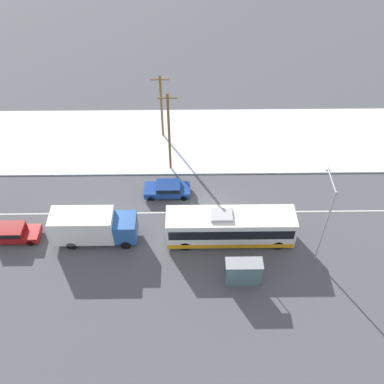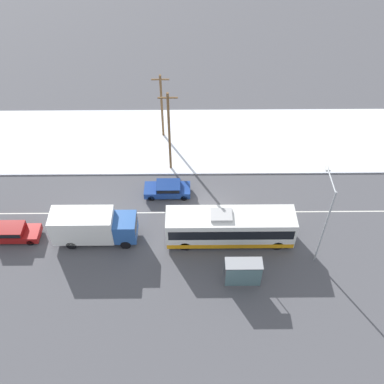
{
  "view_description": "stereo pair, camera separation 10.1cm",
  "coord_description": "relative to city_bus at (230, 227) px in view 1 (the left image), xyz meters",
  "views": [
    {
      "loc": [
        -1.77,
        -27.76,
        31.06
      ],
      "look_at": [
        -1.42,
        1.28,
        1.4
      ],
      "focal_mm": 42.0,
      "sensor_mm": 36.0,
      "label": 1
    },
    {
      "loc": [
        -1.67,
        -27.76,
        31.06
      ],
      "look_at": [
        -1.42,
        1.28,
        1.4
      ],
      "focal_mm": 42.0,
      "sensor_mm": 36.0,
      "label": 2
    }
  ],
  "objects": [
    {
      "name": "city_bus",
      "position": [
        0.0,
        0.0,
        0.0
      ],
      "size": [
        10.92,
        2.57,
        3.27
      ],
      "color": "white",
      "rests_on": "ground_plane"
    },
    {
      "name": "snow_lot",
      "position": [
        -1.79,
        13.74,
        -1.54
      ],
      "size": [
        80.0,
        10.95,
        0.12
      ],
      "color": "silver",
      "rests_on": "ground_plane"
    },
    {
      "name": "utility_pole_snowlot",
      "position": [
        -6.28,
        14.52,
        2.38
      ],
      "size": [
        1.8,
        0.24,
        7.59
      ],
      "color": "brown",
      "rests_on": "ground_plane"
    },
    {
      "name": "utility_pole_roadside",
      "position": [
        -5.33,
        9.18,
        3.09
      ],
      "size": [
        1.8,
        0.24,
        9.0
      ],
      "color": "brown",
      "rests_on": "ground_plane"
    },
    {
      "name": "parked_car_near_truck",
      "position": [
        -18.96,
        0.28,
        -0.82
      ],
      "size": [
        4.77,
        1.8,
        1.41
      ],
      "color": "maroon",
      "rests_on": "ground_plane"
    },
    {
      "name": "bus_shelter",
      "position": [
        0.75,
        -4.59,
        0.08
      ],
      "size": [
        2.93,
        1.2,
        2.4
      ],
      "color": "gray",
      "rests_on": "ground_plane"
    },
    {
      "name": "box_truck",
      "position": [
        -11.75,
        0.09,
        0.14
      ],
      "size": [
        7.18,
        2.3,
        3.16
      ],
      "color": "silver",
      "rests_on": "ground_plane"
    },
    {
      "name": "pedestrian_at_stop",
      "position": [
        1.15,
        -3.28,
        -0.63
      ],
      "size": [
        0.57,
        0.25,
        1.58
      ],
      "color": "#23232D",
      "rests_on": "ground_plane"
    },
    {
      "name": "sedan_car",
      "position": [
        -5.52,
        5.51,
        -0.85
      ],
      "size": [
        4.37,
        1.8,
        1.34
      ],
      "rotation": [
        0.0,
        0.0,
        3.14
      ],
      "color": "navy",
      "rests_on": "ground_plane"
    },
    {
      "name": "streetlamp",
      "position": [
        7.06,
        -1.72,
        3.57
      ],
      "size": [
        0.36,
        3.12,
        8.18
      ],
      "color": "#9EA3A8",
      "rests_on": "ground_plane"
    },
    {
      "name": "lane_marking_center",
      "position": [
        -1.79,
        3.12,
        -1.59
      ],
      "size": [
        60.0,
        0.12,
        0.0
      ],
      "color": "silver",
      "rests_on": "ground_plane"
    },
    {
      "name": "ground_plane",
      "position": [
        -1.79,
        3.12,
        -1.6
      ],
      "size": [
        120.0,
        120.0,
        0.0
      ],
      "primitive_type": "plane",
      "color": "#4C4C51"
    }
  ]
}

